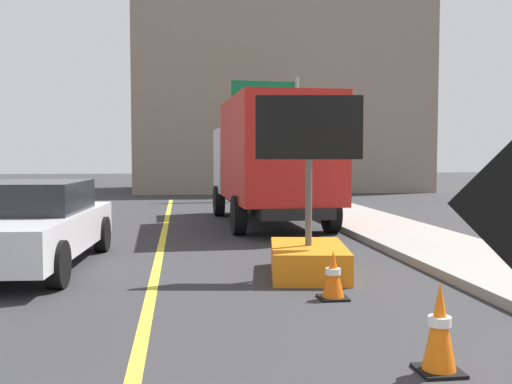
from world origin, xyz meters
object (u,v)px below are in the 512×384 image
box_truck (270,158)px  traffic_cone_mid_lane (333,275)px  traffic_cone_near_sign (440,328)px  highway_guide_sign (278,116)px  arrow_board_trailer (308,243)px  pickup_car (29,224)px

box_truck → traffic_cone_mid_lane: size_ratio=11.02×
traffic_cone_near_sign → box_truck: bearing=88.9°
box_truck → highway_guide_sign: bearing=79.2°
traffic_cone_mid_lane → arrow_board_trailer: bearing=89.4°
arrow_board_trailer → box_truck: size_ratio=0.40×
pickup_car → traffic_cone_mid_lane: 5.12m
arrow_board_trailer → pickup_car: arrow_board_trailer is taller
box_truck → pickup_car: bearing=-132.0°
traffic_cone_near_sign → traffic_cone_mid_lane: (-0.23, 2.56, -0.08)m
box_truck → traffic_cone_mid_lane: 8.13m
box_truck → traffic_cone_near_sign: (-0.20, -10.55, -1.38)m
traffic_cone_near_sign → pickup_car: bearing=130.9°
box_truck → highway_guide_sign: 8.87m
arrow_board_trailer → pickup_car: size_ratio=0.57×
highway_guide_sign → box_truck: bearing=-100.8°
pickup_car → traffic_cone_near_sign: bearing=-49.1°
highway_guide_sign → traffic_cone_mid_lane: bearing=-97.1°
highway_guide_sign → traffic_cone_near_sign: highway_guide_sign is taller
pickup_car → traffic_cone_mid_lane: (4.33, -2.70, -0.39)m
traffic_cone_mid_lane → highway_guide_sign: bearing=82.9°
arrow_board_trailer → pickup_car: bearing=164.7°
highway_guide_sign → pickup_car: bearing=-114.8°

